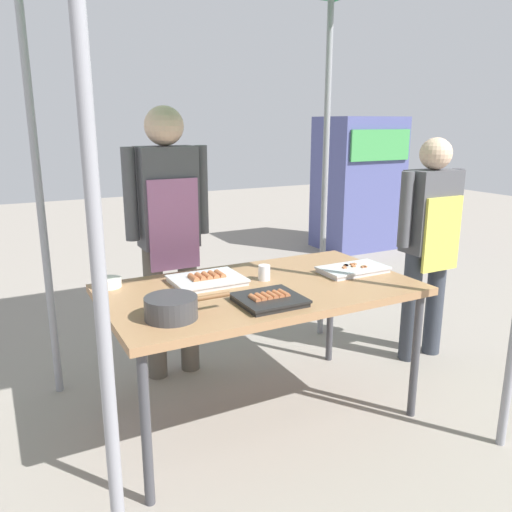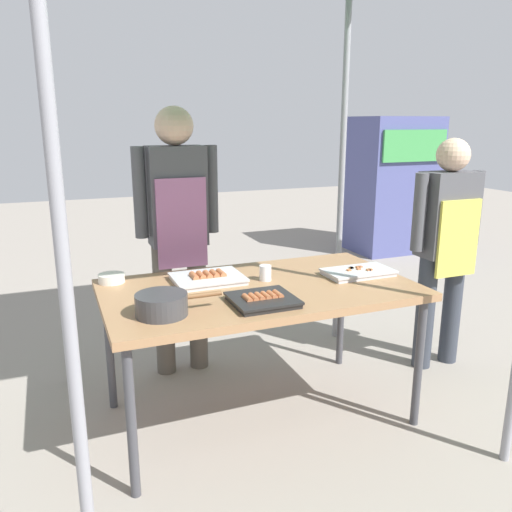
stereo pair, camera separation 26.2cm
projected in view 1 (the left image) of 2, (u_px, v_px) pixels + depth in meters
ground_plane at (260, 414)px, 2.87m from camera, size 18.00×18.00×0.00m
stall_table at (260, 296)px, 2.69m from camera, size 1.60×0.90×0.75m
tray_grilled_sausages at (207, 280)px, 2.72m from camera, size 0.37×0.29×0.05m
tray_meat_skewers at (353, 269)px, 2.92m from camera, size 0.38×0.22×0.04m
tray_pork_links at (269, 299)px, 2.42m from camera, size 0.30×0.28×0.05m
cooking_wok at (172, 307)px, 2.23m from camera, size 0.39×0.23×0.10m
condiment_bowl at (108, 283)px, 2.66m from camera, size 0.14×0.14×0.05m
drink_cup_near_edge at (264, 273)px, 2.77m from camera, size 0.06×0.06×0.08m
vendor_woman at (168, 222)px, 3.11m from camera, size 0.52×0.23×1.67m
customer_nearby at (429, 233)px, 3.38m from camera, size 0.52×0.22×1.48m
neighbor_stall_left at (358, 183)px, 6.52m from camera, size 0.96×0.77×1.64m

